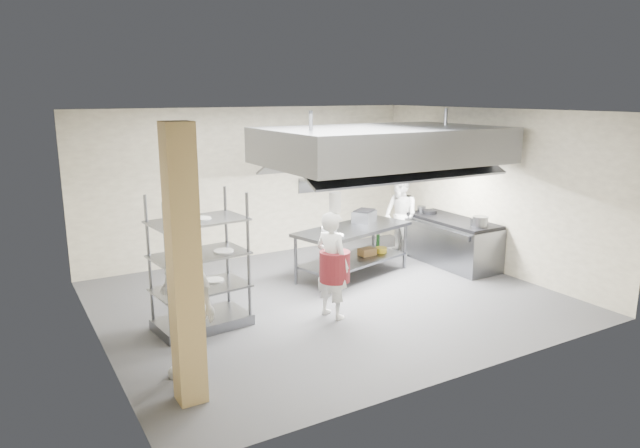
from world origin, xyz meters
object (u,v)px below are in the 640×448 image
pass_rack (200,262)px  cooking_range (451,243)px  chef_plating (186,303)px  stockpot (480,222)px  island (353,252)px  chef_head (332,265)px  griddle (364,217)px  chef_line (400,216)px

pass_rack → cooking_range: (5.22, 0.55, -0.55)m
pass_rack → chef_plating: 1.46m
chef_plating → stockpot: 5.90m
island → chef_head: (-1.34, -1.47, 0.35)m
cooking_range → stockpot: stockpot is taller
stockpot → chef_plating: bearing=-169.0°
chef_head → griddle: chef_head is taller
island → griddle: size_ratio=5.16×
cooking_range → chef_head: 3.63m
griddle → chef_head: bearing=-168.6°
chef_plating → stockpot: (5.79, 1.12, 0.08)m
chef_line → stockpot: (0.44, -1.76, 0.18)m
cooking_range → stockpot: bearing=-92.9°
chef_plating → stockpot: chef_plating is taller
chef_plating → stockpot: bearing=88.5°
island → chef_plating: bearing=-164.4°
pass_rack → chef_plating: (-0.61, -1.33, -0.05)m
pass_rack → chef_head: (1.80, -0.60, -0.16)m
island → griddle: bearing=16.1°
chef_plating → griddle: size_ratio=4.20×
chef_line → chef_plating: chef_plating is taller
island → stockpot: size_ratio=8.14×
chef_line → griddle: chef_line is taller
stockpot → cooking_range: bearing=87.1°
island → cooking_range: size_ratio=1.13×
griddle → island: bearing=177.9°
chef_plating → island: bearing=107.9°
griddle → cooking_range: bearing=-51.9°
pass_rack → griddle: size_ratio=4.43×
chef_head → griddle: size_ratio=3.69×
pass_rack → chef_line: 4.99m
pass_rack → griddle: pass_rack is taller
chef_head → chef_plating: chef_plating is taller
pass_rack → chef_head: 1.91m
chef_line → chef_plating: 6.08m
griddle → stockpot: griddle is taller
chef_line → chef_plating: bearing=-59.9°
pass_rack → chef_plating: size_ratio=1.05×
pass_rack → griddle: bearing=11.3°
pass_rack → chef_line: size_ratio=1.18×
pass_rack → chef_head: size_ratio=1.20×
stockpot → chef_line: bearing=104.1°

